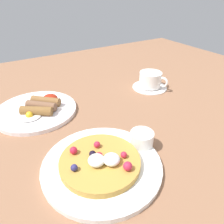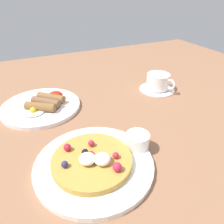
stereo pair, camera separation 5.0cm
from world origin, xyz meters
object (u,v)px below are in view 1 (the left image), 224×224
(pancake_plate, at_px, (102,165))
(breakfast_plate, at_px, (36,110))
(syrup_ramekin, at_px, (142,138))
(coffee_cup, at_px, (151,79))
(coffee_saucer, at_px, (150,87))

(pancake_plate, height_order, breakfast_plate, same)
(pancake_plate, xyz_separation_m, syrup_ramekin, (0.11, 0.01, 0.02))
(syrup_ramekin, distance_m, coffee_cup, 0.33)
(coffee_cup, bearing_deg, breakfast_plate, 173.66)
(syrup_ramekin, xyz_separation_m, coffee_cup, (0.23, 0.24, 0.01))
(pancake_plate, xyz_separation_m, breakfast_plate, (-0.06, 0.29, -0.00))
(syrup_ramekin, height_order, breakfast_plate, syrup_ramekin)
(breakfast_plate, height_order, coffee_saucer, breakfast_plate)
(coffee_saucer, bearing_deg, coffee_cup, -69.16)
(coffee_cup, bearing_deg, syrup_ramekin, -133.44)
(pancake_plate, relative_size, coffee_cup, 2.37)
(pancake_plate, distance_m, breakfast_plate, 0.30)
(breakfast_plate, relative_size, coffee_saucer, 1.90)
(coffee_saucer, relative_size, coffee_cup, 1.18)
(pancake_plate, bearing_deg, breakfast_plate, 101.75)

